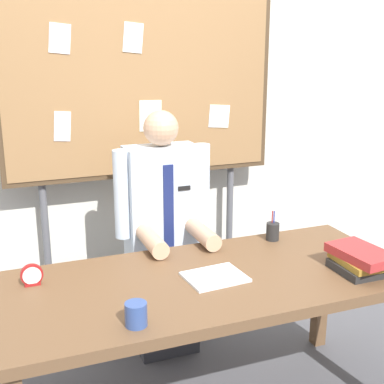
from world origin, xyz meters
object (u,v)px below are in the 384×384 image
object	(u,v)px
open_notebook	(215,277)
desk_clock	(32,276)
person	(163,244)
pen_holder	(273,231)
book_stack	(360,260)
bulletin_board	(141,82)
desk	(208,293)
coffee_mug	(136,314)

from	to	relation	value
open_notebook	desk_clock	xyz separation A→B (m)	(-0.78, 0.23, 0.04)
person	pen_holder	world-z (taller)	person
book_stack	open_notebook	world-z (taller)	book_stack
open_notebook	pen_holder	bearing A→B (deg)	34.34
bulletin_board	pen_holder	bearing A→B (deg)	-54.60
desk	desk_clock	distance (m)	0.79
desk	book_stack	distance (m)	0.72
coffee_mug	pen_holder	size ratio (longest dim) A/B	0.58
book_stack	desk_clock	size ratio (longest dim) A/B	3.24
person	desk_clock	xyz separation A→B (m)	(-0.75, -0.44, 0.12)
person	open_notebook	bearing A→B (deg)	-87.75
person	coffee_mug	world-z (taller)	person
desk_clock	bulletin_board	bearing A→B (deg)	47.51
desk_clock	coffee_mug	size ratio (longest dim) A/B	1.05
person	coffee_mug	distance (m)	1.04
book_stack	coffee_mug	world-z (taller)	book_stack
desk	person	distance (m)	0.65
book_stack	desk_clock	xyz separation A→B (m)	(-1.43, 0.40, -0.02)
coffee_mug	desk_clock	bearing A→B (deg)	123.85
person	coffee_mug	size ratio (longest dim) A/B	15.26
bulletin_board	desk_clock	size ratio (longest dim) A/B	22.13
person	desk_clock	distance (m)	0.88
pen_holder	book_stack	bearing A→B (deg)	-71.28
desk	pen_holder	size ratio (longest dim) A/B	11.68
bulletin_board	book_stack	world-z (taller)	bulletin_board
desk	pen_holder	bearing A→B (deg)	31.31
bulletin_board	open_notebook	bearing A→B (deg)	-88.54
open_notebook	desk	bearing A→B (deg)	142.82
desk	pen_holder	world-z (taller)	pen_holder
desk	person	bearing A→B (deg)	90.00
bulletin_board	open_notebook	world-z (taller)	bulletin_board
person	desk_clock	bearing A→B (deg)	-149.31
coffee_mug	pen_holder	world-z (taller)	pen_holder
desk	desk_clock	xyz separation A→B (m)	(-0.75, 0.21, 0.12)
bulletin_board	coffee_mug	distance (m)	1.57
person	pen_holder	distance (m)	0.62
book_stack	open_notebook	size ratio (longest dim) A/B	1.20
person	book_stack	world-z (taller)	person
desk_clock	coffee_mug	bearing A→B (deg)	-56.15
bulletin_board	coffee_mug	bearing A→B (deg)	-107.49
bulletin_board	person	bearing A→B (deg)	-89.98
desk	coffee_mug	size ratio (longest dim) A/B	20.15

